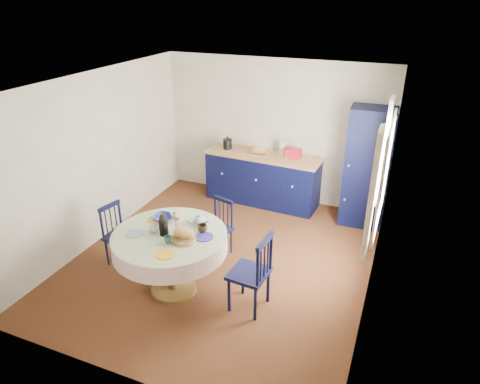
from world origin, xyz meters
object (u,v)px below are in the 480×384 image
(chair_far, at_px, (218,227))
(mug_a, at_px, (154,228))
(dining_table, at_px, (171,243))
(pantry_cabinet, at_px, (367,168))
(mug_d, at_px, (174,216))
(kitchen_counter, at_px, (263,178))
(chair_left, at_px, (119,235))
(chair_right, at_px, (252,272))
(mug_b, at_px, (168,240))
(cobalt_bowl, at_px, (163,218))
(mug_c, at_px, (202,228))

(chair_far, bearing_deg, mug_a, -92.64)
(dining_table, xyz_separation_m, chair_far, (0.16, 1.02, -0.29))
(pantry_cabinet, relative_size, mug_d, 21.23)
(kitchen_counter, height_order, chair_left, kitchen_counter)
(pantry_cabinet, height_order, chair_right, pantry_cabinet)
(kitchen_counter, xyz_separation_m, mug_b, (-0.11, -3.03, 0.42))
(cobalt_bowl, bearing_deg, mug_c, -7.05)
(chair_left, distance_m, cobalt_bowl, 0.87)
(pantry_cabinet, relative_size, chair_left, 2.19)
(cobalt_bowl, bearing_deg, chair_right, -8.03)
(mug_c, height_order, mug_d, mug_c)
(chair_far, distance_m, mug_b, 1.29)
(mug_b, bearing_deg, mug_d, 113.14)
(kitchen_counter, distance_m, dining_table, 2.86)
(dining_table, bearing_deg, mug_c, 28.36)
(pantry_cabinet, bearing_deg, cobalt_bowl, -133.36)
(mug_b, xyz_separation_m, cobalt_bowl, (-0.34, 0.45, -0.01))
(chair_right, distance_m, mug_a, 1.29)
(mug_c, xyz_separation_m, mug_d, (-0.49, 0.16, -0.01))
(pantry_cabinet, distance_m, mug_a, 3.50)
(dining_table, bearing_deg, chair_right, 4.30)
(chair_far, bearing_deg, mug_b, -77.38)
(chair_right, relative_size, mug_a, 8.03)
(dining_table, height_order, chair_far, dining_table)
(chair_far, bearing_deg, mug_c, -61.33)
(chair_left, relative_size, mug_b, 9.62)
(pantry_cabinet, xyz_separation_m, dining_table, (-1.95, -2.73, -0.25))
(kitchen_counter, height_order, mug_b, kitchen_counter)
(chair_far, height_order, mug_b, mug_b)
(mug_a, height_order, mug_d, mug_a)
(chair_left, bearing_deg, dining_table, -93.73)
(pantry_cabinet, relative_size, mug_b, 21.07)
(pantry_cabinet, bearing_deg, mug_c, -123.93)
(mug_c, distance_m, mug_d, 0.51)
(dining_table, bearing_deg, mug_a, -171.74)
(chair_left, bearing_deg, cobalt_bowl, -79.84)
(dining_table, bearing_deg, chair_far, 81.19)
(chair_right, xyz_separation_m, cobalt_bowl, (-1.29, 0.18, 0.37))
(mug_a, relative_size, mug_c, 0.99)
(chair_far, relative_size, mug_d, 9.21)
(cobalt_bowl, bearing_deg, chair_left, 178.09)
(mug_b, bearing_deg, mug_a, 150.86)
(kitchen_counter, distance_m, mug_b, 3.06)
(chair_left, relative_size, chair_right, 0.87)
(chair_far, height_order, mug_a, mug_a)
(dining_table, height_order, chair_right, dining_table)
(chair_right, height_order, mug_a, chair_right)
(dining_table, distance_m, chair_left, 1.08)
(mug_c, bearing_deg, chair_far, 102.52)
(chair_far, relative_size, chair_right, 0.83)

